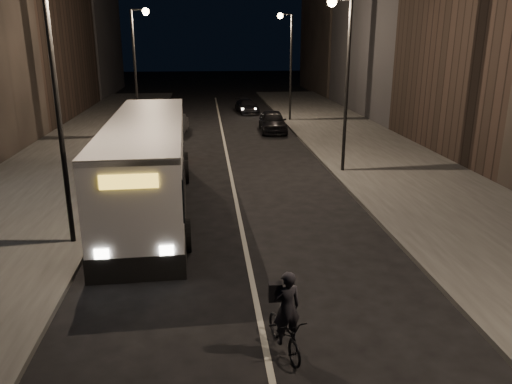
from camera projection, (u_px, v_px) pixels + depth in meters
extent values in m
plane|color=black|center=(255.00, 297.00, 13.13)|extent=(180.00, 180.00, 0.00)
cube|color=#32322F|center=(384.00, 161.00, 27.22)|extent=(7.00, 70.00, 0.16)
cube|color=#32322F|center=(64.00, 169.00, 25.59)|extent=(7.00, 70.00, 0.16)
cylinder|color=black|center=(347.00, 89.00, 23.83)|extent=(0.16, 0.16, 8.00)
cube|color=black|center=(342.00, 0.00, 22.59)|extent=(0.90, 0.08, 0.08)
sphere|color=#FFD18C|center=(332.00, 2.00, 22.58)|extent=(0.44, 0.44, 0.44)
cylinder|color=black|center=(291.00, 69.00, 39.02)|extent=(0.16, 0.16, 8.00)
cube|color=black|center=(286.00, 14.00, 37.79)|extent=(0.90, 0.08, 0.08)
sphere|color=#FFD18C|center=(280.00, 16.00, 37.77)|extent=(0.44, 0.44, 0.44)
cylinder|color=black|center=(59.00, 119.00, 15.15)|extent=(0.16, 0.16, 8.00)
cylinder|color=black|center=(135.00, 75.00, 32.25)|extent=(0.16, 0.16, 8.00)
cube|color=black|center=(138.00, 10.00, 31.10)|extent=(0.90, 0.08, 0.08)
sphere|color=#FFD18C|center=(146.00, 11.00, 31.17)|extent=(0.44, 0.44, 0.44)
cube|color=silver|center=(148.00, 165.00, 19.57)|extent=(3.20, 13.15, 3.48)
cube|color=black|center=(148.00, 153.00, 19.42)|extent=(3.27, 12.71, 1.25)
cube|color=silver|center=(146.00, 122.00, 19.06)|extent=(3.22, 13.15, 0.20)
cube|color=gold|center=(129.00, 181.00, 13.04)|extent=(1.53, 0.19, 0.38)
cylinder|color=black|center=(96.00, 240.00, 15.42)|extent=(0.42, 1.10, 1.09)
cylinder|color=black|center=(185.00, 235.00, 15.78)|extent=(0.42, 1.10, 1.09)
cylinder|color=black|center=(127.00, 169.00, 23.65)|extent=(0.42, 1.10, 1.09)
cylinder|color=black|center=(185.00, 167.00, 24.01)|extent=(0.42, 1.10, 1.09)
imported|color=black|center=(285.00, 332.00, 10.77)|extent=(0.99, 1.82, 0.91)
imported|color=black|center=(287.00, 308.00, 10.36)|extent=(0.68, 0.53, 1.66)
imported|color=black|center=(273.00, 121.00, 35.60)|extent=(1.92, 4.51, 1.52)
imported|color=#39393C|center=(174.00, 124.00, 34.72)|extent=(1.85, 4.52, 1.46)
imported|color=black|center=(247.00, 107.00, 44.46)|extent=(2.16, 4.25, 1.18)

